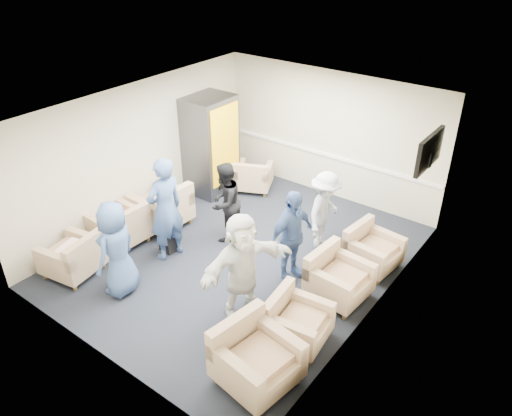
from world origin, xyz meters
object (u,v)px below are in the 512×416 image
Objects in this scene: armchair_right_far at (370,250)px; person_mid_left at (165,209)px; person_back_left at (225,202)px; person_front_left at (117,249)px; person_mid_right at (291,236)px; armchair_left_near at (74,258)px; vending_machine at (210,145)px; person_back_right at (325,211)px; armchair_left_far at (163,209)px; armchair_right_midfar at (336,279)px; armchair_right_near at (254,359)px; armchair_left_mid at (121,228)px; person_front_right at (242,265)px; armchair_corner at (253,177)px; armchair_right_midnear at (295,322)px.

person_mid_left reaches higher than armchair_right_far.
armchair_right_far is 2.73m from person_back_left.
armchair_right_far is 0.55× the size of person_front_left.
person_mid_right is (-0.94, -1.08, 0.49)m from armchair_right_far.
vending_machine reaches higher than armchair_left_near.
person_mid_left reaches higher than person_back_right.
armchair_right_midfar is at bearing 94.70° from armchair_left_far.
person_mid_left reaches higher than armchair_left_far.
armchair_right_near is (3.76, 0.00, 0.04)m from armchair_left_near.
vending_machine reaches higher than armchair_right_midfar.
armchair_right_far is (3.96, 2.12, -0.03)m from armchair_left_mid.
person_front_right is (-0.95, 0.98, 0.48)m from armchair_right_near.
person_back_right is at bearing 15.32° from person_front_right.
armchair_right_far is at bearing 0.02° from armchair_right_midfar.
armchair_right_far is (0.11, 3.19, -0.05)m from armchair_right_near.
person_front_right reaches higher than armchair_left_mid.
armchair_corner is (0.65, 3.14, -0.03)m from armchair_left_mid.
armchair_left_near is 1.05× the size of armchair_right_midfar.
armchair_right_midnear is at bearing 92.01° from person_front_left.
armchair_left_far is 1.36m from person_back_left.
vending_machine is (-4.06, 0.51, 0.74)m from armchair_right_far.
person_back_right reaches higher than armchair_left_far.
person_back_left is (-2.46, 2.39, 0.39)m from armchair_right_near.
armchair_corner is 2.61m from person_back_right.
vending_machine is at bearing 65.90° from person_front_right.
vending_machine is 1.11× the size of person_mid_left.
vending_machine reaches higher than armchair_right_midnear.
person_back_right is 0.93× the size of person_mid_right.
armchair_right_midfar is at bearing -22.57° from person_front_right.
person_front_left reaches higher than armchair_left_mid.
person_front_left is at bearing 28.93° from armchair_left_far.
armchair_left_near is at bearing 97.20° from armchair_right_midnear.
person_front_left reaches higher than armchair_left_far.
person_front_right is at bearing -176.34° from person_mid_right.
armchair_left_mid is 0.53× the size of person_front_right.
armchair_right_midfar is 1.58m from person_front_right.
armchair_right_midfar is 1.45m from person_back_right.
person_mid_left reaches higher than armchair_corner.
armchair_corner is 2.02m from person_back_left.
person_back_left is 0.94× the size of person_mid_right.
armchair_corner is 4.08m from person_front_left.
armchair_right_near is 5.29m from armchair_corner.
person_mid_right is at bearing 29.49° from armchair_right_midnear.
armchair_left_far is at bearing -81.63° from vending_machine.
armchair_left_mid is at bearing 106.27° from person_front_right.
armchair_right_midnear is at bearing 94.60° from armchair_left_near.
armchair_right_midnear is at bearing -166.21° from person_back_right.
person_front_right is at bearing -42.17° from vending_machine.
person_mid_left is at bearing 128.35° from armchair_right_far.
person_back_left is at bearing 53.07° from armchair_right_midnear.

